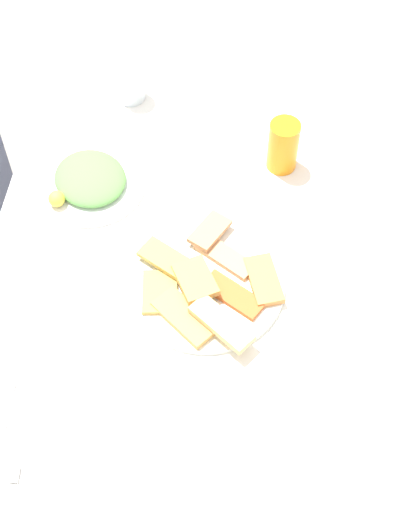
# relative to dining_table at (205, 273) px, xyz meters

# --- Properties ---
(ground_plane) EXTENTS (6.00, 6.00, 0.00)m
(ground_plane) POSITION_rel_dining_table_xyz_m (0.00, 0.00, -0.67)
(ground_plane) COLOR gray
(dining_table) EXTENTS (1.20, 0.88, 0.75)m
(dining_table) POSITION_rel_dining_table_xyz_m (0.00, 0.00, 0.00)
(dining_table) COLOR white
(dining_table) RESTS_ON ground_plane
(pide_platter) EXTENTS (0.32, 0.31, 0.05)m
(pide_platter) POSITION_rel_dining_table_xyz_m (-0.08, -0.01, 0.09)
(pide_platter) COLOR white
(pide_platter) RESTS_ON dining_table
(salad_plate_greens) EXTENTS (0.24, 0.24, 0.05)m
(salad_plate_greens) POSITION_rel_dining_table_xyz_m (0.15, 0.26, 0.09)
(salad_plate_greens) COLOR white
(salad_plate_greens) RESTS_ON dining_table
(soda_can) EXTENTS (0.08, 0.08, 0.12)m
(soda_can) POSITION_rel_dining_table_xyz_m (0.25, -0.14, 0.14)
(soda_can) COLOR orange
(soda_can) RESTS_ON dining_table
(drinking_glass) EXTENTS (0.07, 0.07, 0.10)m
(drinking_glass) POSITION_rel_dining_table_xyz_m (0.43, 0.22, 0.13)
(drinking_glass) COLOR silver
(drinking_glass) RESTS_ON dining_table
(paper_napkin) EXTENTS (0.19, 0.19, 0.00)m
(paper_napkin) POSITION_rel_dining_table_xyz_m (-0.41, 0.29, 0.08)
(paper_napkin) COLOR white
(paper_napkin) RESTS_ON dining_table
(fork) EXTENTS (0.19, 0.03, 0.00)m
(fork) POSITION_rel_dining_table_xyz_m (-0.41, 0.27, 0.08)
(fork) COLOR silver
(fork) RESTS_ON paper_napkin
(spoon) EXTENTS (0.17, 0.02, 0.00)m
(spoon) POSITION_rel_dining_table_xyz_m (-0.41, 0.31, 0.08)
(spoon) COLOR silver
(spoon) RESTS_ON paper_napkin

